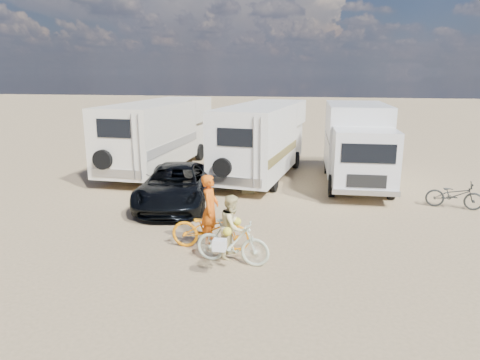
% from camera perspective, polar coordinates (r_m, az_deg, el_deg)
% --- Properties ---
extents(ground, '(140.00, 140.00, 0.00)m').
position_cam_1_polar(ground, '(12.08, -1.51, -7.22)').
color(ground, tan).
rests_on(ground, ground).
extents(rv_main, '(3.23, 7.54, 3.07)m').
position_cam_1_polar(rv_main, '(18.39, 2.97, 5.09)').
color(rv_main, white).
rests_on(rv_main, ground).
extents(rv_left, '(2.71, 8.29, 3.08)m').
position_cam_1_polar(rv_left, '(20.16, -10.51, 5.68)').
color(rv_left, beige).
rests_on(rv_left, ground).
extents(box_truck, '(2.50, 6.24, 3.14)m').
position_cam_1_polar(box_truck, '(17.59, 15.20, 4.34)').
color(box_truck, silver).
rests_on(box_truck, ground).
extents(dark_suv, '(2.91, 5.06, 1.33)m').
position_cam_1_polar(dark_suv, '(14.78, -8.43, -0.68)').
color(dark_suv, black).
rests_on(dark_suv, ground).
extents(bike_man, '(2.04, 0.74, 1.07)m').
position_cam_1_polar(bike_man, '(11.01, -3.90, -6.41)').
color(bike_man, orange).
rests_on(bike_man, ground).
extents(bike_woman, '(1.84, 0.73, 1.07)m').
position_cam_1_polar(bike_woman, '(10.16, -1.00, -8.14)').
color(bike_woman, beige).
rests_on(bike_woman, ground).
extents(rider_man, '(0.43, 0.65, 1.75)m').
position_cam_1_polar(rider_man, '(10.90, -3.93, -4.72)').
color(rider_man, '#D6570E').
rests_on(rider_man, ground).
extents(rider_woman, '(0.65, 0.79, 1.49)m').
position_cam_1_polar(rider_woman, '(10.09, -1.01, -7.05)').
color(rider_woman, beige).
rests_on(rider_woman, ground).
extents(bike_parked, '(1.82, 0.91, 0.92)m').
position_cam_1_polar(bike_parked, '(15.87, 26.34, -1.76)').
color(bike_parked, '#252725').
rests_on(bike_parked, ground).
extents(cooler, '(0.62, 0.54, 0.42)m').
position_cam_1_polar(cooler, '(13.81, -7.90, -3.68)').
color(cooler, '#225783').
rests_on(cooler, ground).
extents(crate, '(0.55, 0.55, 0.37)m').
position_cam_1_polar(crate, '(16.16, 1.03, -1.02)').
color(crate, olive).
rests_on(crate, ground).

